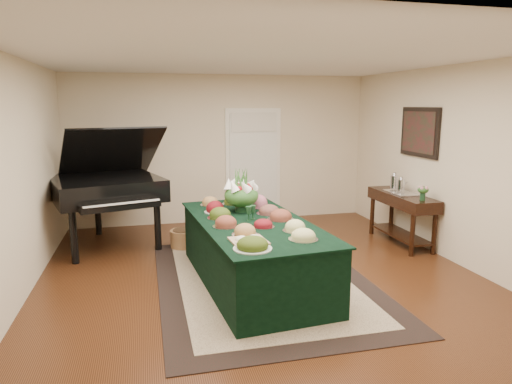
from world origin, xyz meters
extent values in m
plane|color=black|center=(0.00, 0.00, 0.00)|extent=(6.00, 6.00, 0.00)
cube|color=black|center=(-0.01, -0.15, 0.01)|extent=(2.56, 3.59, 0.01)
cube|color=beige|center=(-0.01, -0.15, 0.01)|extent=(2.05, 3.08, 0.01)
cube|color=white|center=(0.60, 2.98, 1.05)|extent=(1.05, 0.04, 2.10)
cube|color=white|center=(0.60, 2.96, 1.00)|extent=(0.90, 0.06, 2.00)
cube|color=black|center=(-0.15, -0.15, 0.39)|extent=(1.42, 2.69, 0.77)
cube|color=black|center=(-0.15, -0.15, 0.78)|extent=(1.48, 2.76, 0.02)
cylinder|color=silver|center=(-0.37, -0.72, 0.79)|extent=(0.28, 0.28, 0.01)
ellipsoid|color=#B48048|center=(-0.37, -0.72, 0.84)|extent=(0.23, 0.23, 0.09)
cylinder|color=silver|center=(0.06, 0.86, 0.79)|extent=(0.30, 0.30, 0.01)
ellipsoid|color=#3F5515|center=(0.06, 0.86, 0.84)|extent=(0.24, 0.24, 0.08)
cylinder|color=silver|center=(-0.21, 0.82, 0.79)|extent=(0.29, 0.29, 0.01)
ellipsoid|color=#3F5515|center=(-0.21, 0.82, 0.84)|extent=(0.24, 0.24, 0.08)
cylinder|color=silver|center=(-0.51, -0.34, 0.79)|extent=(0.31, 0.31, 0.01)
ellipsoid|color=brown|center=(-0.51, -0.34, 0.84)|extent=(0.25, 0.25, 0.09)
cylinder|color=silver|center=(-0.51, 0.07, 0.79)|extent=(0.32, 0.32, 0.01)
ellipsoid|color=#3F5515|center=(-0.51, 0.07, 0.85)|extent=(0.26, 0.26, 0.10)
cylinder|color=silver|center=(0.20, -0.71, 0.79)|extent=(0.28, 0.28, 0.01)
ellipsoid|color=#EBE993|center=(0.20, -0.71, 0.84)|extent=(0.23, 0.23, 0.09)
cylinder|color=silver|center=(0.10, 0.53, 0.79)|extent=(0.28, 0.28, 0.01)
ellipsoid|color=#C9647C|center=(0.10, 0.53, 0.86)|extent=(0.23, 0.23, 0.12)
cylinder|color=silver|center=(0.13, 0.14, 0.79)|extent=(0.32, 0.32, 0.01)
ellipsoid|color=brown|center=(0.13, 0.14, 0.84)|extent=(0.26, 0.26, 0.08)
cylinder|color=silver|center=(-0.10, -0.46, 0.79)|extent=(0.26, 0.26, 0.01)
ellipsoid|color=maroon|center=(-0.10, -0.46, 0.83)|extent=(0.21, 0.21, 0.06)
cylinder|color=silver|center=(0.19, -0.19, 0.79)|extent=(0.33, 0.33, 0.01)
ellipsoid|color=brown|center=(0.19, -0.19, 0.84)|extent=(0.27, 0.27, 0.09)
cylinder|color=silver|center=(-0.53, 0.83, 0.79)|extent=(0.27, 0.27, 0.01)
ellipsoid|color=#B48048|center=(-0.53, 0.83, 0.84)|extent=(0.22, 0.22, 0.08)
cylinder|color=silver|center=(-0.52, 0.40, 0.79)|extent=(0.28, 0.28, 0.01)
ellipsoid|color=maroon|center=(-0.52, 0.40, 0.85)|extent=(0.23, 0.23, 0.11)
cylinder|color=silver|center=(0.18, -1.04, 0.79)|extent=(0.31, 0.31, 0.01)
ellipsoid|color=#EBE993|center=(0.18, -1.04, 0.84)|extent=(0.25, 0.25, 0.08)
cylinder|color=silver|center=(-0.40, -1.21, 0.79)|extent=(0.38, 0.38, 0.01)
ellipsoid|color=#3F5515|center=(-0.40, -1.21, 0.84)|extent=(0.31, 0.31, 0.09)
cube|color=tan|center=(-0.39, -0.97, 0.80)|extent=(0.38, 0.38, 0.02)
ellipsoid|color=beige|center=(-0.45, -0.94, 0.84)|extent=(0.14, 0.14, 0.08)
ellipsoid|color=beige|center=(-0.31, -0.90, 0.84)|extent=(0.12, 0.12, 0.07)
cube|color=orange|center=(-0.33, -1.05, 0.83)|extent=(0.11, 0.10, 0.05)
cylinder|color=#16371F|center=(-0.18, 0.36, 0.87)|extent=(0.17, 0.17, 0.17)
ellipsoid|color=#2F6126|center=(-0.18, 0.36, 1.00)|extent=(0.44, 0.44, 0.29)
cylinder|color=black|center=(-2.37, 1.11, 0.38)|extent=(0.10, 0.10, 0.75)
cylinder|color=black|center=(-1.24, 1.45, 0.38)|extent=(0.10, 0.10, 0.75)
cylinder|color=black|center=(-2.19, 2.57, 0.38)|extent=(0.10, 0.10, 0.75)
cube|color=black|center=(-1.99, 1.90, 0.92)|extent=(1.91, 1.98, 0.32)
cube|color=black|center=(-1.73, 1.03, 0.80)|extent=(1.10, 0.52, 0.10)
cube|color=black|center=(-1.89, 2.09, 1.43)|extent=(1.72, 1.54, 0.83)
cylinder|color=olive|center=(-0.84, 1.49, 0.14)|extent=(0.43, 0.43, 0.27)
cylinder|color=black|center=(2.31, 0.29, 0.31)|extent=(0.07, 0.07, 0.62)
cylinder|color=black|center=(2.68, 0.29, 0.31)|extent=(0.07, 0.07, 0.62)
cylinder|color=black|center=(2.31, 1.49, 0.31)|extent=(0.07, 0.07, 0.62)
cylinder|color=black|center=(2.68, 1.49, 0.31)|extent=(0.07, 0.07, 0.62)
cube|color=black|center=(2.50, 0.89, 0.71)|extent=(0.45, 1.42, 0.18)
cube|color=black|center=(2.50, 0.89, 0.15)|extent=(0.38, 1.25, 0.03)
cube|color=silver|center=(2.50, 0.93, 0.81)|extent=(0.34, 0.58, 0.02)
cylinder|color=#16371F|center=(2.50, 0.37, 0.86)|extent=(0.08, 0.08, 0.12)
ellipsoid|color=pink|center=(2.50, 0.37, 0.97)|extent=(0.17, 0.17, 0.12)
cube|color=black|center=(2.72, 0.89, 1.75)|extent=(0.04, 0.95, 0.75)
cube|color=#51151E|center=(2.69, 0.89, 1.75)|extent=(0.01, 0.82, 0.62)
camera|label=1|loc=(-1.37, -5.32, 2.16)|focal=32.00mm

